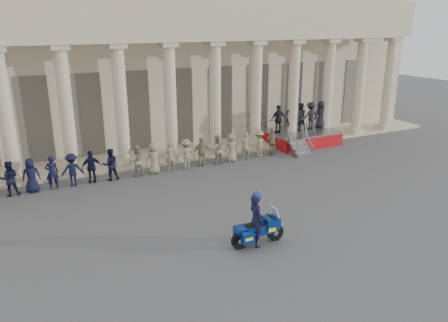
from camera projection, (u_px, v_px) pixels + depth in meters
ground at (214, 224)px, 16.47m from camera, size 90.00×90.00×0.00m
building at (114, 67)px, 27.64m from camera, size 40.00×12.50×9.00m
officer_rank at (92, 167)px, 20.43m from camera, size 20.56×0.59×1.56m
reviewing_stand at (302, 122)px, 26.90m from camera, size 4.15×3.98×2.52m
motorcycle at (258, 230)px, 14.79m from camera, size 1.99×0.81×1.28m
rider at (256, 219)px, 14.62m from camera, size 0.46×0.69×1.96m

